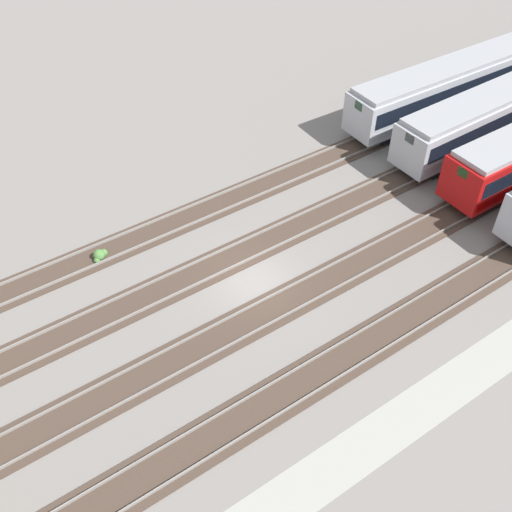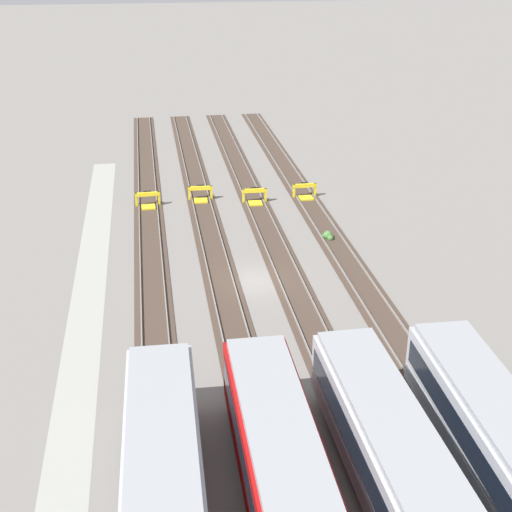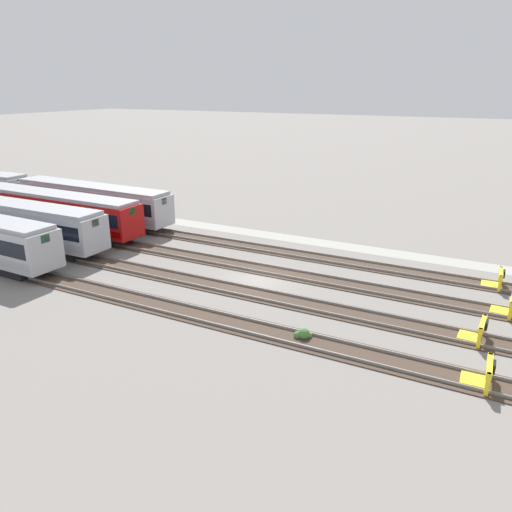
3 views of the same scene
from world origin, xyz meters
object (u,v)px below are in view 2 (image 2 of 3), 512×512
subway_car_back_row_leftmost (412,496)px  bumper_stop_nearest_track (148,201)px  subway_car_front_row_centre (293,510)px  bumper_stop_far_inner_track (305,192)px  weed_clump (328,236)px  bumper_stop_near_inner_track (200,195)px  bumper_stop_middle_track (255,197)px

subway_car_back_row_leftmost → bumper_stop_nearest_track: (-36.06, -8.56, -1.53)m
subway_car_back_row_leftmost → bumper_stop_nearest_track: size_ratio=8.98×
subway_car_front_row_centre → bumper_stop_nearest_track: 36.35m
bumper_stop_far_inner_track → weed_clump: bumper_stop_far_inner_track is taller
subway_car_front_row_centre → bumper_stop_nearest_track: size_ratio=8.97×
bumper_stop_nearest_track → bumper_stop_near_inner_track: 4.34m
subway_car_front_row_centre → bumper_stop_middle_track: bearing=173.2°
bumper_stop_near_inner_track → bumper_stop_middle_track: size_ratio=1.00×
subway_car_front_row_centre → subway_car_back_row_leftmost: bearing=90.0°
bumper_stop_middle_track → weed_clump: bearing=26.3°
bumper_stop_middle_track → weed_clump: bumper_stop_middle_track is taller
bumper_stop_far_inner_track → weed_clump: 8.74m
bumper_stop_near_inner_track → bumper_stop_middle_track: (1.29, 4.29, 0.00)m
subway_car_back_row_leftmost → bumper_stop_middle_track: subway_car_back_row_leftmost is taller
bumper_stop_middle_track → bumper_stop_far_inner_track: size_ratio=1.00×
subway_car_front_row_centre → weed_clump: subway_car_front_row_centre is taller
subway_car_front_row_centre → weed_clump: size_ratio=19.59×
subway_car_back_row_leftmost → weed_clump: size_ratio=19.60×
bumper_stop_near_inner_track → bumper_stop_far_inner_track: size_ratio=1.00×
weed_clump → bumper_stop_middle_track: bearing=-153.7°
bumper_stop_nearest_track → bumper_stop_middle_track: (0.46, 8.55, 0.00)m
bumper_stop_far_inner_track → weed_clump: bearing=-1.8°
subway_car_front_row_centre → bumper_stop_middle_track: (-35.60, 4.23, -1.53)m
bumper_stop_nearest_track → bumper_stop_far_inner_track: same height
bumper_stop_near_inner_track → weed_clump: bearing=41.4°
subway_car_front_row_centre → bumper_stop_far_inner_track: 37.23m
bumper_stop_nearest_track → bumper_stop_middle_track: size_ratio=1.00×
bumper_stop_nearest_track → weed_clump: (8.59, 12.57, -0.27)m
bumper_stop_near_inner_track → bumper_stop_far_inner_track: 8.62m
subway_car_back_row_leftmost → bumper_stop_near_inner_track: 37.18m
bumper_stop_near_inner_track → bumper_stop_far_inner_track: same height
bumper_stop_nearest_track → bumper_stop_far_inner_track: size_ratio=1.00×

